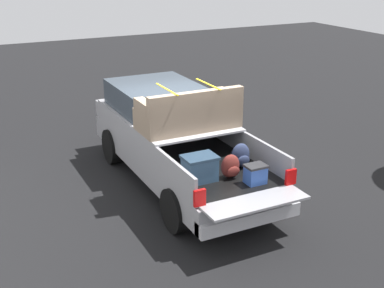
# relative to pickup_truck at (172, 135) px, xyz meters

# --- Properties ---
(ground_plane) EXTENTS (40.00, 40.00, 0.00)m
(ground_plane) POSITION_rel_pickup_truck_xyz_m (-0.37, -0.00, -0.97)
(ground_plane) COLOR black
(pickup_truck) EXTENTS (6.05, 2.06, 2.23)m
(pickup_truck) POSITION_rel_pickup_truck_xyz_m (0.00, 0.00, 0.00)
(pickup_truck) COLOR gray
(pickup_truck) RESTS_ON ground_plane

